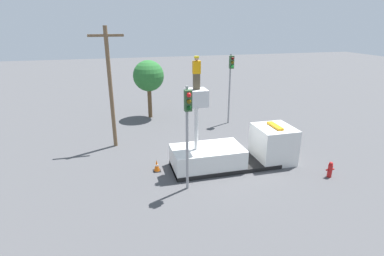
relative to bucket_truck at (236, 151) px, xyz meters
name	(u,v)px	position (x,y,z in m)	size (l,w,h in m)	color
ground_plane	(224,166)	(-0.70, 0.00, -0.92)	(120.00, 120.00, 0.00)	#4C4C4F
bucket_truck	(236,151)	(0.00, 0.00, 0.00)	(7.45, 2.42, 4.82)	black
worker	(197,73)	(-2.48, 0.00, 4.77)	(0.40, 0.26, 1.75)	brown
traffic_light_pole	(188,119)	(-3.47, -2.04, 2.92)	(0.34, 0.57, 5.43)	gray
traffic_light_across	(231,75)	(2.52, 7.55, 3.19)	(0.34, 0.57, 5.83)	gray
fire_hydrant	(330,170)	(4.54, -2.73, -0.47)	(0.49, 0.25, 0.92)	red
traffic_cone_rear	(157,166)	(-4.74, 0.41, -0.58)	(0.43, 0.43, 0.71)	black
tree_left_bg	(149,76)	(-3.77, 11.02, 2.82)	(2.70, 2.70, 5.13)	brown
utility_pole	(110,85)	(-6.99, 4.95, 3.42)	(2.20, 0.26, 8.03)	brown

